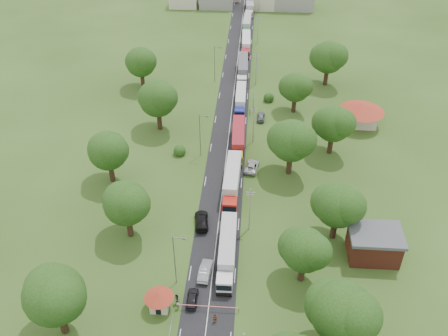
# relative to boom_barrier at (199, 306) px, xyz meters

# --- Properties ---
(ground) EXTENTS (260.00, 260.00, 0.00)m
(ground) POSITION_rel_boom_barrier_xyz_m (1.36, 25.00, -0.89)
(ground) COLOR #2C4416
(ground) RESTS_ON ground
(road) EXTENTS (8.00, 200.00, 0.04)m
(road) POSITION_rel_boom_barrier_xyz_m (1.36, 45.00, -0.89)
(road) COLOR black
(road) RESTS_ON ground
(boom_barrier) EXTENTS (9.22, 0.35, 1.18)m
(boom_barrier) POSITION_rel_boom_barrier_xyz_m (0.00, 0.00, 0.00)
(boom_barrier) COLOR slate
(boom_barrier) RESTS_ON ground
(guard_booth) EXTENTS (4.40, 4.40, 3.45)m
(guard_booth) POSITION_rel_boom_barrier_xyz_m (-5.84, -0.00, 1.27)
(guard_booth) COLOR beige
(guard_booth) RESTS_ON ground
(info_sign) EXTENTS (0.12, 3.10, 4.10)m
(info_sign) POSITION_rel_boom_barrier_xyz_m (6.56, 60.00, 2.11)
(info_sign) COLOR slate
(info_sign) RESTS_ON ground
(pole_1) EXTENTS (1.60, 0.24, 9.00)m
(pole_1) POSITION_rel_boom_barrier_xyz_m (6.86, 18.00, 3.79)
(pole_1) COLOR gray
(pole_1) RESTS_ON ground
(pole_2) EXTENTS (1.60, 0.24, 9.00)m
(pole_2) POSITION_rel_boom_barrier_xyz_m (6.86, 46.00, 3.79)
(pole_2) COLOR gray
(pole_2) RESTS_ON ground
(pole_3) EXTENTS (1.60, 0.24, 9.00)m
(pole_3) POSITION_rel_boom_barrier_xyz_m (6.86, 74.00, 3.79)
(pole_3) COLOR gray
(pole_3) RESTS_ON ground
(pole_4) EXTENTS (1.60, 0.24, 9.00)m
(pole_4) POSITION_rel_boom_barrier_xyz_m (6.86, 102.00, 3.79)
(pole_4) COLOR gray
(pole_4) RESTS_ON ground
(lamp_0) EXTENTS (2.03, 0.22, 10.00)m
(lamp_0) POSITION_rel_boom_barrier_xyz_m (-3.99, 5.00, 4.66)
(lamp_0) COLOR slate
(lamp_0) RESTS_ON ground
(lamp_1) EXTENTS (2.03, 0.22, 10.00)m
(lamp_1) POSITION_rel_boom_barrier_xyz_m (-3.99, 40.00, 4.66)
(lamp_1) COLOR slate
(lamp_1) RESTS_ON ground
(lamp_2) EXTENTS (2.03, 0.22, 10.00)m
(lamp_2) POSITION_rel_boom_barrier_xyz_m (-3.99, 75.00, 4.66)
(lamp_2) COLOR slate
(lamp_2) RESTS_ON ground
(tree_1) EXTENTS (9.60, 9.60, 12.05)m
(tree_1) POSITION_rel_boom_barrier_xyz_m (19.34, -4.83, 6.96)
(tree_1) COLOR #382616
(tree_1) RESTS_ON ground
(tree_2) EXTENTS (8.00, 8.00, 10.10)m
(tree_2) POSITION_rel_boom_barrier_xyz_m (15.35, 7.14, 5.70)
(tree_2) COLOR #382616
(tree_2) RESTS_ON ground
(tree_3) EXTENTS (8.80, 8.80, 11.07)m
(tree_3) POSITION_rel_boom_barrier_xyz_m (21.35, 17.16, 6.33)
(tree_3) COLOR #382616
(tree_3) RESTS_ON ground
(tree_4) EXTENTS (9.60, 9.60, 12.05)m
(tree_4) POSITION_rel_boom_barrier_xyz_m (14.34, 35.17, 6.96)
(tree_4) COLOR #382616
(tree_4) RESTS_ON ground
(tree_5) EXTENTS (8.80, 8.80, 11.07)m
(tree_5) POSITION_rel_boom_barrier_xyz_m (23.35, 43.16, 6.33)
(tree_5) COLOR #382616
(tree_5) RESTS_ON ground
(tree_6) EXTENTS (8.00, 8.00, 10.10)m
(tree_6) POSITION_rel_boom_barrier_xyz_m (16.35, 60.14, 5.70)
(tree_6) COLOR #382616
(tree_6) RESTS_ON ground
(tree_7) EXTENTS (9.60, 9.60, 12.05)m
(tree_7) POSITION_rel_boom_barrier_xyz_m (25.34, 75.17, 6.96)
(tree_7) COLOR #382616
(tree_7) RESTS_ON ground
(tree_9) EXTENTS (9.60, 9.60, 12.05)m
(tree_9) POSITION_rel_boom_barrier_xyz_m (-18.66, -4.83, 6.96)
(tree_9) COLOR #382616
(tree_9) RESTS_ON ground
(tree_10) EXTENTS (8.80, 8.80, 11.07)m
(tree_10) POSITION_rel_boom_barrier_xyz_m (-13.65, 15.16, 6.33)
(tree_10) COLOR #382616
(tree_10) RESTS_ON ground
(tree_11) EXTENTS (8.80, 8.80, 11.07)m
(tree_11) POSITION_rel_boom_barrier_xyz_m (-20.65, 30.16, 6.33)
(tree_11) COLOR #382616
(tree_11) RESTS_ON ground
(tree_12) EXTENTS (9.60, 9.60, 12.05)m
(tree_12) POSITION_rel_boom_barrier_xyz_m (-14.66, 50.17, 6.96)
(tree_12) COLOR #382616
(tree_12) RESTS_ON ground
(tree_13) EXTENTS (8.80, 8.80, 11.07)m
(tree_13) POSITION_rel_boom_barrier_xyz_m (-22.65, 70.16, 6.33)
(tree_13) COLOR #382616
(tree_13) RESTS_ON ground
(house_brick) EXTENTS (8.60, 6.60, 5.20)m
(house_brick) POSITION_rel_boom_barrier_xyz_m (27.36, 13.00, 1.76)
(house_brick) COLOR maroon
(house_brick) RESTS_ON ground
(house_cream) EXTENTS (10.08, 10.08, 5.80)m
(house_cream) POSITION_rel_boom_barrier_xyz_m (31.36, 55.00, 2.75)
(house_cream) COLOR beige
(house_cream) RESTS_ON ground
(truck_0) EXTENTS (2.73, 15.02, 4.16)m
(truck_0) POSITION_rel_boom_barrier_xyz_m (3.50, 10.38, 1.32)
(truck_0) COLOR white
(truck_0) RESTS_ON ground
(truck_1) EXTENTS (3.02, 15.62, 4.32)m
(truck_1) POSITION_rel_boom_barrier_xyz_m (3.21, 28.61, 1.40)
(truck_1) COLOR #B31D14
(truck_1) RESTS_ON ground
(truck_2) EXTENTS (2.93, 15.01, 4.15)m
(truck_2) POSITION_rel_boom_barrier_xyz_m (3.67, 43.36, 1.31)
(truck_2) COLOR gold
(truck_2) RESTS_ON ground
(truck_3) EXTENTS (2.45, 13.63, 3.78)m
(truck_3) POSITION_rel_boom_barrier_xyz_m (3.40, 61.61, 1.11)
(truck_3) COLOR navy
(truck_3) RESTS_ON ground
(truck_4) EXTENTS (2.92, 15.03, 4.16)m
(truck_4) POSITION_rel_boom_barrier_xyz_m (3.26, 78.71, 1.32)
(truck_4) COLOR silver
(truck_4) RESTS_ON ground
(truck_5) EXTENTS (2.80, 14.32, 3.96)m
(truck_5) POSITION_rel_boom_barrier_xyz_m (3.52, 96.23, 1.21)
(truck_5) COLOR #AE1A23
(truck_5) RESTS_ON ground
(truck_6) EXTENTS (2.63, 13.60, 3.76)m
(truck_6) POSITION_rel_boom_barrier_xyz_m (3.21, 112.96, 1.11)
(truck_6) COLOR #286B3D
(truck_6) RESTS_ON ground
(truck_7) EXTENTS (3.12, 14.87, 4.11)m
(truck_7) POSITION_rel_boom_barrier_xyz_m (3.56, 129.75, 1.29)
(truck_7) COLOR silver
(truck_7) RESTS_ON ground
(car_lane_front) EXTENTS (1.68, 4.12, 1.40)m
(car_lane_front) POSITION_rel_boom_barrier_xyz_m (-1.19, 1.50, -0.19)
(car_lane_front) COLOR black
(car_lane_front) RESTS_ON ground
(car_lane_mid) EXTENTS (2.21, 5.18, 1.66)m
(car_lane_mid) POSITION_rel_boom_barrier_xyz_m (0.23, 7.00, -0.06)
(car_lane_mid) COLOR #96989D
(car_lane_mid) RESTS_ON ground
(car_lane_rear) EXTENTS (3.09, 6.03, 1.67)m
(car_lane_rear) POSITION_rel_boom_barrier_xyz_m (-1.64, 18.66, -0.05)
(car_lane_rear) COLOR black
(car_lane_rear) RESTS_ON ground
(car_verge_near) EXTENTS (3.26, 5.69, 1.50)m
(car_verge_near) POSITION_rel_boom_barrier_xyz_m (6.86, 35.74, -0.14)
(car_verge_near) COLOR #B7B7B7
(car_verge_near) RESTS_ON ground
(car_verge_far) EXTENTS (1.87, 4.46, 1.51)m
(car_verge_far) POSITION_rel_boom_barrier_xyz_m (8.50, 55.87, -0.14)
(car_verge_far) COLOR slate
(car_verge_far) RESTS_ON ground
(pedestrian_near) EXTENTS (0.58, 0.39, 1.57)m
(pedestrian_near) POSITION_rel_boom_barrier_xyz_m (2.55, -1.96, -0.11)
(pedestrian_near) COLOR gray
(pedestrian_near) RESTS_ON ground
(pedestrian_booth) EXTENTS (1.07, 1.15, 1.90)m
(pedestrian_booth) POSITION_rel_boom_barrier_xyz_m (-3.44, 0.91, 0.06)
(pedestrian_booth) COLOR gray
(pedestrian_booth) RESTS_ON ground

